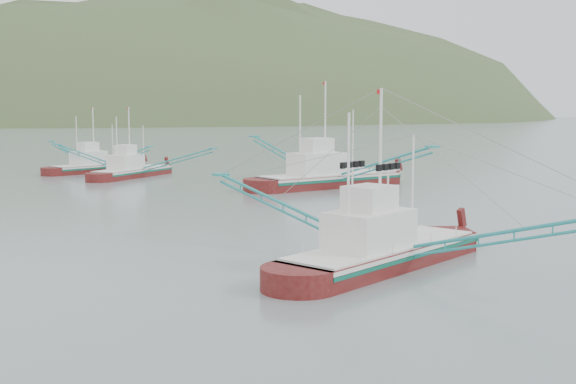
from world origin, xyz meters
TOP-DOWN VIEW (x-y plane):
  - ground at (0.00, 0.00)m, footprint 1200.00×1200.00m
  - main_boat at (0.81, -1.12)m, footprint 13.67×23.58m
  - bg_boat_far at (9.98, 51.81)m, footprint 14.78×19.93m
  - bg_boat_right at (21.96, 30.00)m, footprint 15.82×28.63m
  - bg_boat_extra at (8.96, 60.59)m, footprint 12.42×21.46m
  - headland_right at (240.00, 430.00)m, footprint 684.00×432.00m

SIDE VIEW (x-z plane):
  - ground at x=0.00m, z-range 0.00..0.00m
  - headland_right at x=240.00m, z-range -153.00..153.00m
  - bg_boat_extra at x=8.96m, z-range -2.83..5.98m
  - bg_boat_right at x=21.96m, z-range -4.20..7.38m
  - main_boat at x=0.81m, z-range -3.06..6.63m
  - bg_boat_far at x=9.98m, z-range -2.55..6.26m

